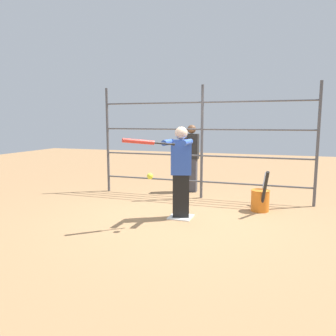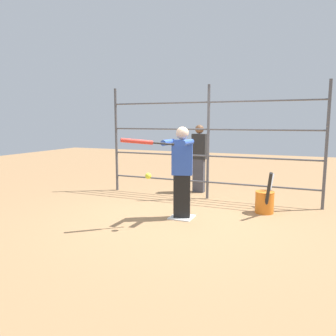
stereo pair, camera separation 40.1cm
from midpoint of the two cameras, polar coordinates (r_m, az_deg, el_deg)
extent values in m
plane|color=#9E754C|center=(5.89, 0.26, -8.62)|extent=(24.00, 24.00, 0.00)
cube|color=white|center=(5.88, 0.26, -8.53)|extent=(0.40, 0.40, 0.02)
cylinder|color=#4C4C51|center=(6.98, 23.15, 3.70)|extent=(0.06, 0.06, 2.47)
cylinder|color=#4C4C51|center=(7.19, 4.33, 4.44)|extent=(0.06, 0.06, 2.47)
cylinder|color=#4C4C51|center=(8.08, -11.86, 4.70)|extent=(0.06, 0.06, 2.47)
cylinder|color=#4C4C51|center=(7.29, 4.26, -2.38)|extent=(4.64, 0.04, 0.04)
cylinder|color=#4C4C51|center=(7.21, 4.31, 2.15)|extent=(4.64, 0.04, 0.04)
cylinder|color=#4C4C51|center=(7.17, 4.36, 6.75)|extent=(4.64, 0.04, 0.04)
cylinder|color=#4C4C51|center=(7.18, 4.41, 11.36)|extent=(4.64, 0.04, 0.04)
cube|color=black|center=(5.79, 0.27, -4.95)|extent=(0.33, 0.26, 0.78)
cube|color=#2D51B7|center=(5.67, 0.27, 1.87)|extent=(0.40, 0.30, 0.61)
sphere|color=beige|center=(5.64, 0.27, 6.10)|extent=(0.22, 0.22, 0.22)
cylinder|color=#2D51B7|center=(5.44, 1.24, 4.49)|extent=(0.09, 0.43, 0.09)
cylinder|color=#2D51B7|center=(5.45, -2.12, 4.50)|extent=(0.09, 0.43, 0.09)
sphere|color=black|center=(5.24, -1.22, 4.13)|extent=(0.05, 0.05, 0.05)
cylinder|color=black|center=(5.18, -2.95, 4.27)|extent=(0.27, 0.25, 0.06)
cylinder|color=red|center=(5.06, -7.46, 4.59)|extent=(0.43, 0.39, 0.12)
sphere|color=yellow|center=(5.07, -5.41, -1.44)|extent=(0.10, 0.10, 0.10)
cylinder|color=orange|center=(6.44, 14.03, -5.55)|extent=(0.34, 0.34, 0.40)
torus|color=orange|center=(6.40, 14.09, -3.80)|extent=(0.35, 0.35, 0.01)
cylinder|color=#B2B2B7|center=(6.73, 14.67, -3.73)|extent=(0.13, 0.58, 0.65)
cylinder|color=black|center=(6.17, 14.64, -4.00)|extent=(0.18, 0.39, 0.80)
cube|color=#3F3F47|center=(7.94, 2.63, -1.28)|extent=(0.27, 0.17, 0.80)
cube|color=black|center=(7.85, 2.66, 3.78)|extent=(0.33, 0.18, 0.60)
sphere|color=brown|center=(7.83, 2.68, 6.77)|extent=(0.21, 0.21, 0.21)
camera|label=1|loc=(0.20, -92.11, -0.30)|focal=35.00mm
camera|label=2|loc=(0.20, 87.89, 0.30)|focal=35.00mm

